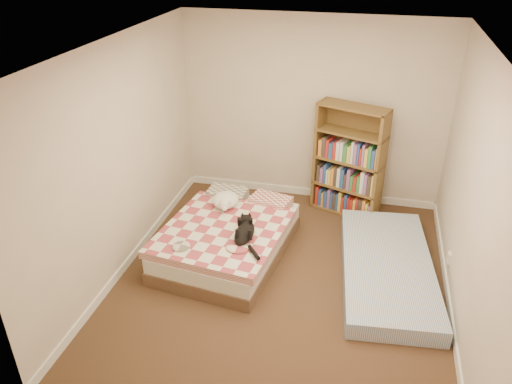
% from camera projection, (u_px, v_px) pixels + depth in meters
% --- Properties ---
extents(room, '(3.51, 4.01, 2.51)m').
position_uv_depth(room, '(284.00, 182.00, 4.90)').
color(room, '#402A1B').
rests_on(room, ground).
extents(bed, '(1.46, 1.90, 0.47)m').
position_uv_depth(bed, '(229.00, 237.00, 5.82)').
color(bed, brown).
rests_on(bed, room).
extents(bookshelf, '(0.99, 0.59, 1.49)m').
position_uv_depth(bookshelf, '(348.00, 174.00, 6.54)').
color(bookshelf, brown).
rests_on(bookshelf, room).
extents(floor_mattress, '(1.16, 2.20, 0.19)m').
position_uv_depth(floor_mattress, '(387.00, 268.00, 5.50)').
color(floor_mattress, '#718EBD').
rests_on(floor_mattress, room).
extents(black_cat, '(0.30, 0.75, 0.17)m').
position_uv_depth(black_cat, '(246.00, 231.00, 5.41)').
color(black_cat, black).
rests_on(black_cat, bed).
extents(white_dog, '(0.45, 0.46, 0.17)m').
position_uv_depth(white_dog, '(226.00, 200.00, 5.99)').
color(white_dog, white).
rests_on(white_dog, bed).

